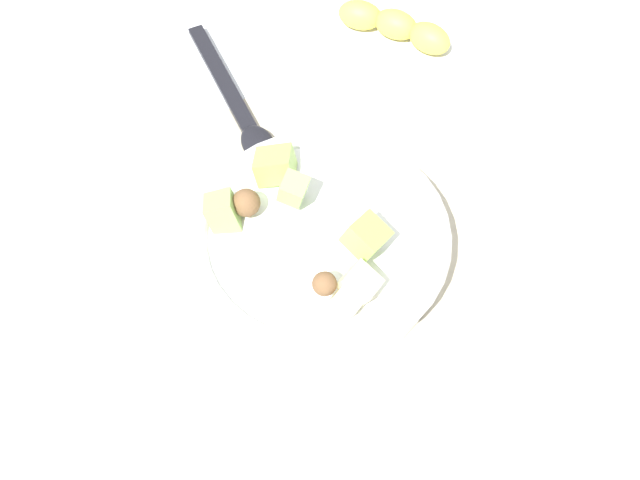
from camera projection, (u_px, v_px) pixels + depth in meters
name	position (u px, v px, depth m)	size (l,w,h in m)	color
ground_plane	(335.00, 272.00, 0.74)	(2.40, 2.40, 0.00)	silver
placemat	(335.00, 270.00, 0.74)	(0.48, 0.38, 0.01)	#BCB299
salad_bowl	(319.00, 243.00, 0.71)	(0.25, 0.25, 0.10)	white
serving_spoon	(241.00, 113.00, 0.84)	(0.23, 0.10, 0.01)	black
banana_whole	(395.00, 26.00, 0.90)	(0.15, 0.09, 0.04)	yellow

